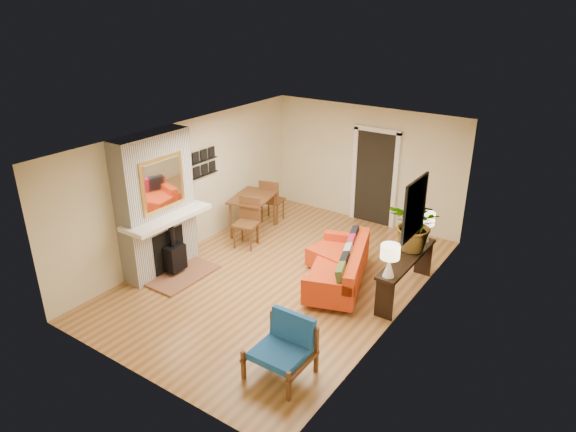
% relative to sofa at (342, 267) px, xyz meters
% --- Properties ---
extents(room_shell, '(6.50, 6.50, 6.50)m').
position_rel_sofa_xyz_m(room_shell, '(-0.42, 2.24, 0.90)').
color(room_shell, '#B37B44').
rests_on(room_shell, ground).
extents(fireplace, '(1.09, 1.68, 2.60)m').
position_rel_sofa_xyz_m(fireplace, '(-3.02, -1.40, 0.90)').
color(fireplace, white).
rests_on(fireplace, ground).
extents(sofa, '(1.45, 2.16, 0.79)m').
position_rel_sofa_xyz_m(sofa, '(0.00, 0.00, 0.00)').
color(sofa, silver).
rests_on(sofa, ground).
extents(ottoman, '(0.94, 0.94, 0.41)m').
position_rel_sofa_xyz_m(ottoman, '(-0.40, 0.47, -0.11)').
color(ottoman, silver).
rests_on(ottoman, ground).
extents(blue_chair, '(0.78, 0.77, 0.81)m').
position_rel_sofa_xyz_m(blue_chair, '(0.47, -2.46, 0.10)').
color(blue_chair, brown).
rests_on(blue_chair, ground).
extents(dining_table, '(1.09, 1.92, 1.01)m').
position_rel_sofa_xyz_m(dining_table, '(-2.59, 0.91, 0.32)').
color(dining_table, brown).
rests_on(dining_table, ground).
extents(console_table, '(0.34, 1.85, 0.72)m').
position_rel_sofa_xyz_m(console_table, '(1.05, 0.31, 0.23)').
color(console_table, black).
rests_on(console_table, ground).
extents(lamp_near, '(0.30, 0.30, 0.54)m').
position_rel_sofa_xyz_m(lamp_near, '(1.05, -0.46, 0.72)').
color(lamp_near, white).
rests_on(lamp_near, console_table).
extents(lamp_far, '(0.30, 0.30, 0.54)m').
position_rel_sofa_xyz_m(lamp_far, '(1.05, 1.07, 0.72)').
color(lamp_far, white).
rests_on(lamp_far, console_table).
extents(houseplant, '(0.92, 0.82, 0.97)m').
position_rel_sofa_xyz_m(houseplant, '(1.04, 0.62, 0.86)').
color(houseplant, '#1E5919').
rests_on(houseplant, console_table).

